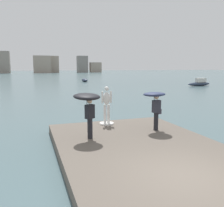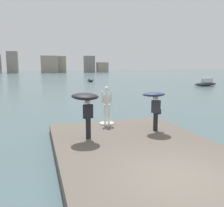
{
  "view_description": "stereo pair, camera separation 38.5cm",
  "coord_description": "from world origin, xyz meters",
  "views": [
    {
      "loc": [
        -4.09,
        -5.46,
        3.46
      ],
      "look_at": [
        0.0,
        6.52,
        1.55
      ],
      "focal_mm": 38.96,
      "sensor_mm": 36.0,
      "label": 1
    },
    {
      "loc": [
        -3.73,
        -5.58,
        3.46
      ],
      "look_at": [
        0.0,
        6.52,
        1.55
      ],
      "focal_mm": 38.96,
      "sensor_mm": 36.0,
      "label": 2
    }
  ],
  "objects": [
    {
      "name": "onlooker_right",
      "position": [
        1.59,
        4.79,
        1.9
      ],
      "size": [
        1.24,
        1.25,
        1.9
      ],
      "color": "black",
      "rests_on": "pier"
    },
    {
      "name": "boat_near",
      "position": [
        25.73,
        31.79,
        0.52
      ],
      "size": [
        5.24,
        1.62,
        1.43
      ],
      "color": "#2D384C",
      "rests_on": "ground"
    },
    {
      "name": "onlooker_left",
      "position": [
        -1.8,
        4.45,
        2.02
      ],
      "size": [
        1.56,
        1.56,
        2.0
      ],
      "color": "black",
      "rests_on": "pier"
    },
    {
      "name": "boat_mid",
      "position": [
        8.38,
        51.04,
        0.39
      ],
      "size": [
        1.26,
        3.41,
        0.77
      ],
      "color": "#2D384C",
      "rests_on": "ground"
    },
    {
      "name": "statue_white_figure",
      "position": [
        -0.23,
        6.72,
        1.29
      ],
      "size": [
        0.77,
        0.77,
        2.04
      ],
      "color": "white",
      "rests_on": "pier"
    },
    {
      "name": "distant_skyline",
      "position": [
        -3.87,
        143.63,
        5.08
      ],
      "size": [
        85.07,
        12.59,
        12.05
      ],
      "color": "gray",
      "rests_on": "ground"
    },
    {
      "name": "ground_plane",
      "position": [
        0.0,
        40.0,
        0.0
      ],
      "size": [
        400.0,
        400.0,
        0.0
      ],
      "primitive_type": "plane",
      "color": "#4C666B"
    },
    {
      "name": "pier",
      "position": [
        0.0,
        2.29,
        0.2
      ],
      "size": [
        6.4,
        10.59,
        0.4
      ],
      "primitive_type": "cube",
      "color": "#60564C",
      "rests_on": "ground"
    }
  ]
}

